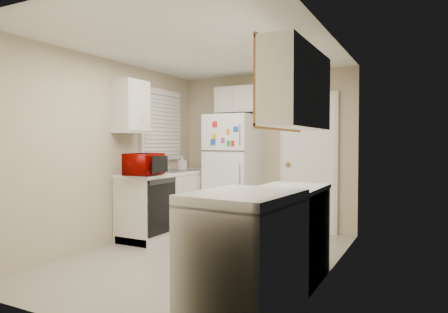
% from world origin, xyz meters
% --- Properties ---
extents(floor, '(3.80, 3.80, 0.00)m').
position_xyz_m(floor, '(0.00, 0.00, 0.00)').
color(floor, '#B6AFA0').
rests_on(floor, ground).
extents(ceiling, '(3.80, 3.80, 0.00)m').
position_xyz_m(ceiling, '(0.00, 0.00, 2.40)').
color(ceiling, white).
rests_on(ceiling, floor).
extents(wall_left, '(3.80, 3.80, 0.00)m').
position_xyz_m(wall_left, '(-1.40, 0.00, 1.20)').
color(wall_left, '#BFB293').
rests_on(wall_left, floor).
extents(wall_right, '(3.80, 3.80, 0.00)m').
position_xyz_m(wall_right, '(1.40, 0.00, 1.20)').
color(wall_right, '#BFB293').
rests_on(wall_right, floor).
extents(wall_back, '(2.80, 2.80, 0.00)m').
position_xyz_m(wall_back, '(0.00, 1.90, 1.20)').
color(wall_back, '#BFB293').
rests_on(wall_back, floor).
extents(wall_front, '(2.80, 2.80, 0.00)m').
position_xyz_m(wall_front, '(0.00, -1.90, 1.20)').
color(wall_front, '#BFB293').
rests_on(wall_front, floor).
extents(left_counter, '(0.60, 1.80, 0.90)m').
position_xyz_m(left_counter, '(-1.10, 0.90, 0.45)').
color(left_counter, silver).
rests_on(left_counter, floor).
extents(dishwasher, '(0.03, 0.58, 0.72)m').
position_xyz_m(dishwasher, '(-0.81, 0.30, 0.49)').
color(dishwasher, black).
rests_on(dishwasher, floor).
extents(sink, '(0.54, 0.74, 0.16)m').
position_xyz_m(sink, '(-1.10, 1.05, 0.86)').
color(sink, gray).
rests_on(sink, left_counter).
extents(microwave, '(0.56, 0.37, 0.34)m').
position_xyz_m(microwave, '(-1.00, 0.17, 1.05)').
color(microwave, '#990400').
rests_on(microwave, left_counter).
extents(soap_bottle, '(0.12, 0.12, 0.22)m').
position_xyz_m(soap_bottle, '(-1.15, 1.30, 1.00)').
color(soap_bottle, white).
rests_on(soap_bottle, left_counter).
extents(window_blinds, '(0.10, 0.98, 1.08)m').
position_xyz_m(window_blinds, '(-1.36, 1.05, 1.60)').
color(window_blinds, silver).
rests_on(window_blinds, wall_left).
extents(upper_cabinet_left, '(0.30, 0.45, 0.70)m').
position_xyz_m(upper_cabinet_left, '(-1.25, 0.22, 1.80)').
color(upper_cabinet_left, silver).
rests_on(upper_cabinet_left, wall_left).
extents(refrigerator, '(0.74, 0.72, 1.75)m').
position_xyz_m(refrigerator, '(-0.40, 1.58, 0.87)').
color(refrigerator, white).
rests_on(refrigerator, floor).
extents(cabinet_over_fridge, '(0.70, 0.30, 0.40)m').
position_xyz_m(cabinet_over_fridge, '(-0.40, 1.75, 2.00)').
color(cabinet_over_fridge, silver).
rests_on(cabinet_over_fridge, wall_back).
extents(interior_door, '(0.86, 0.06, 2.08)m').
position_xyz_m(interior_door, '(0.70, 1.86, 1.02)').
color(interior_door, white).
rests_on(interior_door, floor).
extents(right_counter, '(0.60, 2.00, 0.90)m').
position_xyz_m(right_counter, '(1.10, -0.80, 0.45)').
color(right_counter, silver).
rests_on(right_counter, floor).
extents(stove, '(0.72, 0.86, 0.99)m').
position_xyz_m(stove, '(1.15, -1.42, 0.49)').
color(stove, white).
rests_on(stove, floor).
extents(upper_cabinet_right, '(0.30, 1.20, 0.70)m').
position_xyz_m(upper_cabinet_right, '(1.25, -0.50, 1.80)').
color(upper_cabinet_right, silver).
rests_on(upper_cabinet_right, wall_right).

